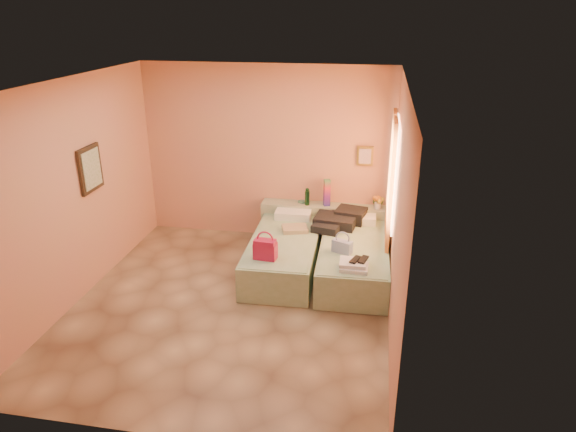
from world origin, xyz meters
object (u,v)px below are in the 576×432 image
Objects in this scene: blue_handbag at (342,247)px; bed_left at (284,254)px; magenta_handbag at (265,249)px; water_bottle at (307,197)px; bed_right at (354,260)px; green_book at (346,207)px; towel_stack at (354,265)px; headboard_ledge at (325,224)px; flower_vase at (378,201)px.

bed_left is at bearing -177.02° from blue_handbag.
water_bottle is at bearing 84.56° from magenta_handbag.
water_bottle is 1.70m from magenta_handbag.
magenta_handbag is (-0.31, -1.67, -0.14)m from water_bottle.
bed_right is 10.12× the size of green_book.
bed_left is 7.59× the size of water_bottle.
towel_stack is at bearing -64.17° from water_bottle.
water_bottle is at bearing -170.61° from headboard_ledge.
headboard_ledge is 7.78× the size of water_bottle.
bed_left is 1.33m from green_book.
water_bottle is at bearing 139.71° from blue_handbag.
headboard_ledge is at bearing 176.31° from green_book.
blue_handbag is (-0.15, -0.31, 0.34)m from bed_right.
flower_vase is 1.83m from towel_stack.
water_bottle is (-0.29, -0.05, 0.46)m from headboard_ledge.
bed_left and bed_right have the same top height.
towel_stack reaches higher than bed_left.
bed_left is at bearing 143.96° from towel_stack.
green_book reaches higher than blue_handbag.
flower_vase is at bearing 1.93° from water_bottle.
bed_right is at bearing -1.47° from bed_left.
magenta_handbag reaches higher than bed_right.
blue_handbag is at bearing -21.37° from bed_left.
flower_vase is (1.30, 1.04, 0.52)m from bed_left.
green_book is at bearing -13.18° from headboard_ledge.
green_book reaches higher than bed_right.
flower_vase is at bearing 37.26° from bed_left.
water_bottle is 1.33× the size of green_book.
flower_vase is (0.49, 0.07, 0.11)m from green_book.
headboard_ledge is at bearing 75.84° from magenta_handbag.
headboard_ledge reaches higher than bed_right.
bed_left is at bearing -120.33° from green_book.
headboard_ledge is 1.43m from blue_handbag.
towel_stack is (1.04, -0.75, 0.30)m from bed_left.
bed_right is at bearing 35.73° from magenta_handbag.
magenta_handbag reaches higher than green_book.
flower_vase reaches higher than bed_right.
water_bottle is 1.06× the size of flower_vase.
flower_vase is (0.82, -0.01, 0.45)m from headboard_ledge.
bed_left is at bearing -141.27° from flower_vase.
headboard_ledge is 1.18m from bed_right.
bed_left is 8.03× the size of flower_vase.
water_bottle is 1.11m from flower_vase.
headboard_ledge is at bearing 128.23° from blue_handbag.
bed_left is 1.15m from water_bottle.
blue_handbag reaches higher than headboard_ledge.
green_book is 0.74× the size of blue_handbag.
bed_left is at bearing -114.43° from headboard_ledge.
headboard_ledge is at bearing 64.10° from bed_left.
green_book is at bearing 114.65° from blue_handbag.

